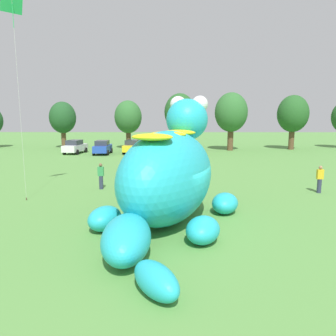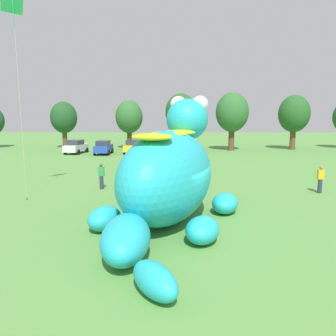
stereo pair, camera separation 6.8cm
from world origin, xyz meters
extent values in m
plane|color=#568E42|center=(0.00, 0.00, 0.00)|extent=(160.00, 160.00, 0.00)
ellipsoid|color=#23B2C6|center=(-0.80, 0.83, 2.06)|extent=(5.79, 8.10, 4.12)
ellipsoid|color=#23B2C6|center=(0.18, 3.78, 4.56)|extent=(2.82, 2.95, 2.17)
sphere|color=white|center=(-0.28, 4.28, 5.37)|extent=(0.87, 0.87, 0.87)
sphere|color=white|center=(0.85, 3.90, 5.37)|extent=(0.87, 0.87, 0.87)
ellipsoid|color=yellow|center=(-0.28, 2.40, 3.95)|extent=(1.98, 1.77, 0.27)
ellipsoid|color=yellow|center=(-0.80, 0.83, 3.95)|extent=(1.98, 1.77, 0.27)
ellipsoid|color=yellow|center=(-1.38, -0.90, 3.95)|extent=(1.98, 1.77, 0.27)
ellipsoid|color=#23B2C6|center=(-2.33, 3.47, 0.50)|extent=(1.75, 2.07, 1.01)
ellipsoid|color=#23B2C6|center=(2.00, 2.02, 0.50)|extent=(1.75, 2.07, 1.01)
ellipsoid|color=#23B2C6|center=(-3.43, -0.41, 0.50)|extent=(1.75, 2.07, 1.01)
ellipsoid|color=#23B2C6|center=(0.56, -1.74, 0.50)|extent=(1.75, 2.07, 1.01)
ellipsoid|color=#23B2C6|center=(-2.13, -3.16, 0.72)|extent=(1.74, 3.34, 1.44)
ellipsoid|color=#23B2C6|center=(-1.04, -5.39, 0.44)|extent=(1.77, 2.06, 0.88)
cube|color=white|center=(-12.87, 27.11, 0.72)|extent=(2.30, 4.31, 0.80)
cube|color=#2D333D|center=(-12.90, 26.97, 1.42)|extent=(1.78, 2.17, 0.60)
cylinder|color=black|center=(-13.52, 28.50, 0.32)|extent=(0.33, 0.67, 0.64)
cylinder|color=black|center=(-11.84, 28.24, 0.32)|extent=(0.33, 0.67, 0.64)
cylinder|color=black|center=(-13.91, 25.99, 0.32)|extent=(0.33, 0.67, 0.64)
cylinder|color=black|center=(-12.23, 25.73, 0.32)|extent=(0.33, 0.67, 0.64)
cube|color=#2347B7|center=(-9.23, 26.42, 0.72)|extent=(1.75, 4.12, 0.80)
cube|color=#2D333D|center=(-9.23, 26.27, 1.42)|extent=(1.52, 1.99, 0.60)
cylinder|color=black|center=(-10.09, 27.68, 0.32)|extent=(0.25, 0.64, 0.64)
cylinder|color=black|center=(-8.39, 27.70, 0.32)|extent=(0.25, 0.64, 0.64)
cylinder|color=black|center=(-10.06, 25.14, 0.32)|extent=(0.25, 0.64, 0.64)
cylinder|color=black|center=(-8.36, 25.16, 0.32)|extent=(0.25, 0.64, 0.64)
cube|color=yellow|center=(-5.59, 27.40, 0.72)|extent=(2.16, 4.27, 0.80)
cube|color=#2D333D|center=(-5.61, 27.25, 1.42)|extent=(1.71, 2.13, 0.60)
cylinder|color=black|center=(-6.29, 28.76, 0.32)|extent=(0.31, 0.66, 0.64)
cylinder|color=black|center=(-4.60, 28.57, 0.32)|extent=(0.31, 0.66, 0.64)
cylinder|color=black|center=(-6.58, 26.24, 0.32)|extent=(0.31, 0.66, 0.64)
cylinder|color=black|center=(-4.90, 26.04, 0.32)|extent=(0.31, 0.66, 0.64)
cube|color=#B2231E|center=(1.06, 29.40, 1.40)|extent=(2.01, 1.81, 1.90)
cube|color=silver|center=(1.04, 26.20, 1.70)|extent=(2.12, 4.61, 2.50)
cylinder|color=black|center=(0.06, 29.40, 0.45)|extent=(0.28, 0.90, 0.90)
cylinder|color=black|center=(2.06, 29.39, 0.45)|extent=(0.28, 0.90, 0.90)
cylinder|color=black|center=(-0.01, 24.59, 0.45)|extent=(0.28, 0.90, 0.90)
cylinder|color=black|center=(2.09, 24.58, 0.45)|extent=(0.28, 0.90, 0.90)
cylinder|color=brown|center=(-16.57, 33.95, 1.19)|extent=(0.68, 0.68, 2.38)
ellipsoid|color=#1E4C23|center=(-16.57, 33.95, 4.48)|extent=(3.81, 3.81, 4.58)
cylinder|color=brown|center=(-6.88, 33.20, 1.22)|extent=(0.69, 0.69, 2.43)
ellipsoid|color=#2D662D|center=(-6.88, 33.20, 4.57)|extent=(3.89, 3.89, 4.67)
cylinder|color=brown|center=(0.56, 33.79, 1.40)|extent=(0.80, 0.80, 2.79)
ellipsoid|color=#235623|center=(0.56, 33.79, 5.25)|extent=(4.47, 4.47, 5.36)
cylinder|color=brown|center=(7.46, 30.98, 1.38)|extent=(0.79, 0.79, 2.77)
ellipsoid|color=#2D662D|center=(7.46, 30.98, 5.20)|extent=(4.43, 4.43, 5.31)
cylinder|color=brown|center=(16.31, 32.27, 1.33)|extent=(0.76, 0.76, 2.67)
ellipsoid|color=#235623|center=(16.31, 32.27, 5.02)|extent=(4.27, 4.27, 5.12)
cylinder|color=#2D334C|center=(2.37, 18.31, 0.44)|extent=(0.26, 0.26, 0.88)
cube|color=#338C4C|center=(2.37, 18.31, 1.18)|extent=(0.38, 0.22, 0.60)
sphere|color=brown|center=(2.37, 18.31, 1.60)|extent=(0.22, 0.22, 0.22)
cylinder|color=#2D334C|center=(8.58, 6.30, 0.44)|extent=(0.26, 0.26, 0.88)
cube|color=gold|center=(8.58, 6.30, 1.18)|extent=(0.38, 0.22, 0.60)
sphere|color=#9E7051|center=(8.58, 6.30, 1.60)|extent=(0.22, 0.22, 0.22)
cylinder|color=#2D334C|center=(-5.24, 7.19, 0.44)|extent=(0.26, 0.26, 0.88)
cube|color=#338C4C|center=(-5.24, 7.19, 1.18)|extent=(0.38, 0.22, 0.60)
sphere|color=brown|center=(-5.24, 7.19, 1.60)|extent=(0.22, 0.22, 0.22)
cylinder|color=black|center=(-4.37, 15.38, 0.44)|extent=(0.26, 0.26, 0.88)
cube|color=black|center=(-4.37, 15.38, 1.18)|extent=(0.38, 0.22, 0.60)
sphere|color=tan|center=(-4.37, 15.38, 1.60)|extent=(0.22, 0.22, 0.22)
cylinder|color=brown|center=(-8.91, 4.34, 0.07)|extent=(0.06, 0.06, 0.15)
cylinder|color=silver|center=(-8.91, 4.34, 5.47)|extent=(0.01, 0.01, 10.65)
cylinder|color=green|center=(-8.91, 4.34, 9.90)|extent=(0.03, 0.03, 1.20)
camera|label=1|loc=(-0.63, -13.34, 4.77)|focal=34.35mm
camera|label=2|loc=(-0.56, -13.34, 4.77)|focal=34.35mm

